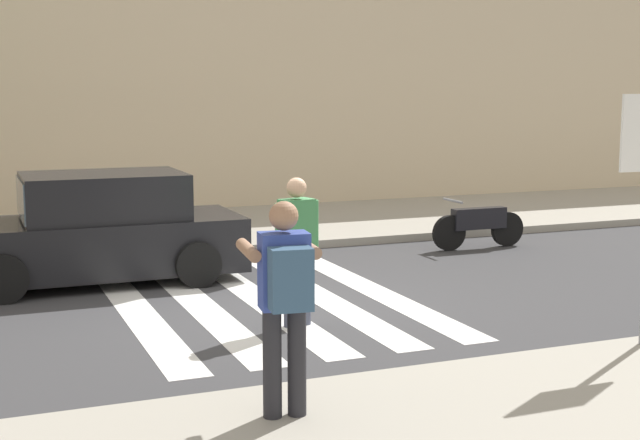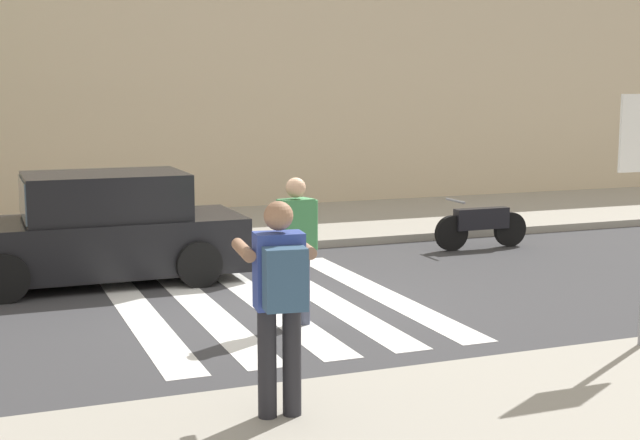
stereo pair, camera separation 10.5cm
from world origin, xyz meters
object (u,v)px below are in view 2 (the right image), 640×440
at_px(photographer_with_backpack, 280,290).
at_px(pedestrian_crossing, 296,243).
at_px(parked_car_black, 99,231).
at_px(motorcycle, 481,225).

distance_m(photographer_with_backpack, pedestrian_crossing, 3.28).
relative_size(pedestrian_crossing, parked_car_black, 0.42).
height_order(pedestrian_crossing, parked_car_black, pedestrian_crossing).
height_order(photographer_with_backpack, pedestrian_crossing, photographer_with_backpack).
xyz_separation_m(parked_car_black, motorcycle, (6.45, 0.30, -0.31)).
relative_size(photographer_with_backpack, parked_car_black, 0.42).
bearing_deg(parked_car_black, motorcycle, 2.66).
height_order(pedestrian_crossing, motorcycle, pedestrian_crossing).
relative_size(parked_car_black, motorcycle, 2.33).
bearing_deg(parked_car_black, pedestrian_crossing, -61.35).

